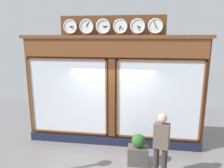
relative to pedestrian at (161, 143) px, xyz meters
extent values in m
cube|color=#5B3319|center=(1.41, -1.58, 0.77)|extent=(5.56, 0.30, 3.40)
cube|color=#191E33|center=(1.41, -1.41, -0.79)|extent=(5.56, 0.08, 0.28)
cube|color=brown|center=(1.41, -1.39, 2.20)|extent=(5.45, 0.08, 0.54)
cube|color=brown|center=(1.41, -1.41, 2.52)|extent=(5.67, 0.20, 0.10)
cube|color=silver|center=(-0.01, -1.42, 0.65)|extent=(2.43, 0.02, 2.36)
cube|color=brown|center=(-0.01, -1.40, 1.85)|extent=(2.53, 0.04, 0.05)
cube|color=brown|center=(-0.01, -1.40, -0.56)|extent=(2.53, 0.04, 0.05)
cube|color=brown|center=(-1.25, -1.40, 0.65)|extent=(0.05, 0.04, 2.46)
cube|color=brown|center=(1.23, -1.40, 0.65)|extent=(0.05, 0.04, 2.46)
cube|color=silver|center=(2.82, -1.42, 0.65)|extent=(2.43, 0.02, 2.36)
cube|color=brown|center=(2.82, -1.40, 1.85)|extent=(2.53, 0.04, 0.05)
cube|color=brown|center=(2.82, -1.40, -0.56)|extent=(2.53, 0.04, 0.05)
cube|color=brown|center=(4.06, -1.40, 0.65)|extent=(0.05, 0.04, 2.46)
cube|color=brown|center=(1.58, -1.40, 0.65)|extent=(0.05, 0.04, 2.46)
cube|color=#5B3319|center=(1.41, -1.40, 0.65)|extent=(0.20, 0.10, 2.46)
cube|color=#5B3319|center=(1.41, -1.45, 2.81)|extent=(3.07, 0.06, 0.62)
cylinder|color=white|center=(0.18, -1.37, 2.81)|extent=(0.35, 0.02, 0.35)
torus|color=silver|center=(0.18, -1.37, 2.81)|extent=(0.42, 0.05, 0.42)
cube|color=black|center=(0.15, -1.36, 2.77)|extent=(0.07, 0.01, 0.08)
cube|color=black|center=(0.20, -1.36, 2.88)|extent=(0.06, 0.01, 0.14)
sphere|color=black|center=(0.18, -1.36, 2.81)|extent=(0.02, 0.02, 0.02)
cylinder|color=white|center=(0.67, -1.37, 2.81)|extent=(0.35, 0.02, 0.35)
torus|color=silver|center=(0.67, -1.37, 2.81)|extent=(0.43, 0.05, 0.43)
cube|color=black|center=(0.63, -1.36, 2.79)|extent=(0.09, 0.01, 0.06)
cube|color=black|center=(0.64, -1.36, 2.74)|extent=(0.07, 0.01, 0.14)
sphere|color=black|center=(0.67, -1.36, 2.81)|extent=(0.02, 0.02, 0.02)
cylinder|color=white|center=(1.16, -1.37, 2.81)|extent=(0.35, 0.02, 0.35)
torus|color=silver|center=(1.16, -1.37, 2.81)|extent=(0.42, 0.04, 0.42)
cube|color=black|center=(1.17, -1.36, 2.76)|extent=(0.04, 0.01, 0.10)
cube|color=black|center=(1.11, -1.36, 2.75)|extent=(0.11, 0.01, 0.12)
sphere|color=black|center=(1.16, -1.36, 2.81)|extent=(0.02, 0.02, 0.02)
cylinder|color=white|center=(1.65, -1.37, 2.81)|extent=(0.35, 0.02, 0.35)
torus|color=silver|center=(1.65, -1.37, 2.81)|extent=(0.44, 0.06, 0.44)
cube|color=black|center=(1.61, -1.36, 2.79)|extent=(0.09, 0.01, 0.05)
cube|color=black|center=(1.58, -1.36, 2.81)|extent=(0.15, 0.01, 0.02)
sphere|color=black|center=(1.65, -1.36, 2.81)|extent=(0.02, 0.02, 0.02)
cylinder|color=white|center=(2.14, -1.37, 2.81)|extent=(0.35, 0.02, 0.35)
torus|color=silver|center=(2.14, -1.37, 2.81)|extent=(0.43, 0.05, 0.43)
cube|color=black|center=(2.12, -1.36, 2.85)|extent=(0.06, 0.01, 0.09)
cube|color=black|center=(2.10, -1.36, 2.87)|extent=(0.08, 0.01, 0.13)
sphere|color=black|center=(2.14, -1.36, 2.81)|extent=(0.02, 0.02, 0.02)
cylinder|color=white|center=(2.63, -1.37, 2.81)|extent=(0.35, 0.02, 0.35)
torus|color=silver|center=(2.63, -1.37, 2.81)|extent=(0.42, 0.04, 0.42)
cube|color=black|center=(2.58, -1.36, 2.81)|extent=(0.09, 0.01, 0.02)
cube|color=black|center=(2.57, -1.36, 2.77)|extent=(0.13, 0.01, 0.09)
sphere|color=black|center=(2.63, -1.36, 2.81)|extent=(0.02, 0.02, 0.02)
cylinder|color=#312A24|center=(0.10, -0.03, -0.52)|extent=(0.14, 0.14, 0.82)
cylinder|color=#312A24|center=(-0.10, 0.03, -0.52)|extent=(0.14, 0.14, 0.82)
cube|color=brown|center=(0.00, 0.00, 0.20)|extent=(0.41, 0.31, 0.62)
sphere|color=tan|center=(0.00, 0.00, 0.65)|extent=(0.22, 0.22, 0.22)
cube|color=#4C4742|center=(0.55, -0.51, -0.67)|extent=(0.56, 0.36, 0.51)
sphere|color=#285623|center=(0.55, -0.51, -0.24)|extent=(0.37, 0.37, 0.37)
camera|label=1|loc=(0.51, 4.78, 2.52)|focal=33.86mm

